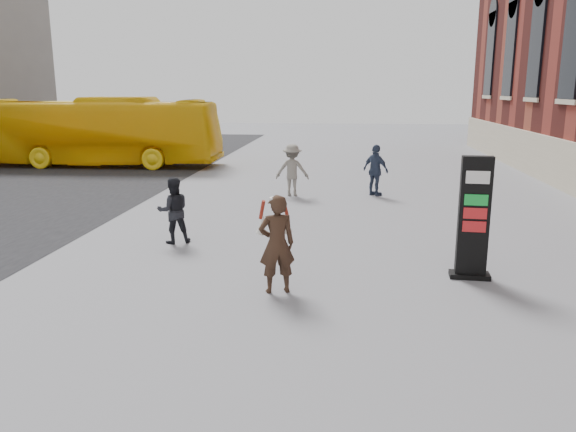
# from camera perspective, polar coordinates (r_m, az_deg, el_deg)

# --- Properties ---
(ground) EXTENTS (100.00, 100.00, 0.00)m
(ground) POSITION_cam_1_polar(r_m,az_deg,el_deg) (10.48, -3.14, -7.47)
(ground) COLOR #9E9EA3
(info_pylon) EXTENTS (0.79, 0.44, 2.40)m
(info_pylon) POSITION_cam_1_polar(r_m,az_deg,el_deg) (11.35, 18.34, -0.22)
(info_pylon) COLOR black
(info_pylon) RESTS_ON ground
(woman) EXTENTS (0.82, 0.78, 1.81)m
(woman) POSITION_cam_1_polar(r_m,az_deg,el_deg) (10.08, -1.16, -2.74)
(woman) COLOR #362317
(woman) RESTS_ON ground
(bus) EXTENTS (11.68, 2.95, 3.24)m
(bus) POSITION_cam_1_polar(r_m,az_deg,el_deg) (28.35, -18.86, 8.10)
(bus) COLOR yellow
(bus) RESTS_ON road
(pedestrian_a) EXTENTS (0.95, 0.86, 1.58)m
(pedestrian_a) POSITION_cam_1_polar(r_m,az_deg,el_deg) (13.64, -11.56, 0.55)
(pedestrian_a) COLOR black
(pedestrian_a) RESTS_ON ground
(pedestrian_b) EXTENTS (1.15, 0.67, 1.77)m
(pedestrian_b) POSITION_cam_1_polar(r_m,az_deg,el_deg) (19.33, 0.43, 4.69)
(pedestrian_b) COLOR gray
(pedestrian_b) RESTS_ON ground
(pedestrian_c) EXTENTS (1.06, 1.00, 1.76)m
(pedestrian_c) POSITION_cam_1_polar(r_m,az_deg,el_deg) (19.56, 8.90, 4.61)
(pedestrian_c) COLOR #333F58
(pedestrian_c) RESTS_ON ground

